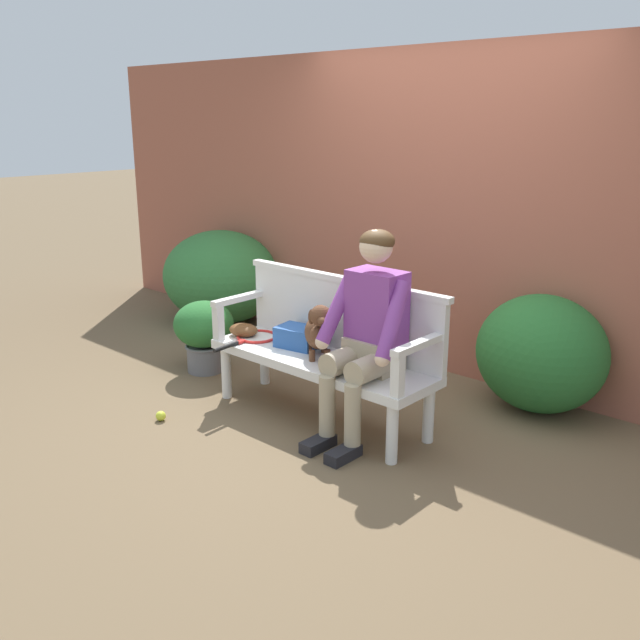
{
  "coord_description": "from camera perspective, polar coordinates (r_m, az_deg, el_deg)",
  "views": [
    {
      "loc": [
        2.89,
        -3.18,
        1.94
      ],
      "look_at": [
        0.0,
        0.0,
        0.68
      ],
      "focal_mm": 39.27,
      "sensor_mm": 36.0,
      "label": 1
    }
  ],
  "objects": [
    {
      "name": "ground_plane",
      "position": [
        4.71,
        0.0,
        -7.95
      ],
      "size": [
        40.0,
        40.0,
        0.0
      ],
      "primitive_type": "plane",
      "color": "brown"
    },
    {
      "name": "brick_garden_fence",
      "position": [
        5.52,
        10.44,
        8.57
      ],
      "size": [
        8.0,
        0.3,
        2.44
      ],
      "primitive_type": "cube",
      "color": "#9E5642",
      "rests_on": "ground"
    },
    {
      "name": "hedge_bush_far_right",
      "position": [
        4.93,
        17.57,
        -2.62
      ],
      "size": [
        0.89,
        0.78,
        0.8
      ],
      "primitive_type": "ellipsoid",
      "color": "#286B2D",
      "rests_on": "ground"
    },
    {
      "name": "hedge_bush_mid_left",
      "position": [
        6.81,
        -8.02,
        3.52
      ],
      "size": [
        1.2,
        1.07,
        0.89
      ],
      "primitive_type": "ellipsoid",
      "color": "#337538",
      "rests_on": "ground"
    },
    {
      "name": "garden_bench",
      "position": [
        4.57,
        0.0,
        -3.71
      ],
      "size": [
        1.62,
        0.49,
        0.43
      ],
      "color": "white",
      "rests_on": "ground"
    },
    {
      "name": "bench_backrest",
      "position": [
        4.63,
        1.8,
        0.61
      ],
      "size": [
        1.66,
        0.06,
        0.5
      ],
      "color": "white",
      "rests_on": "garden_bench"
    },
    {
      "name": "bench_armrest_left_end",
      "position": [
        4.97,
        -7.26,
        0.94
      ],
      "size": [
        0.06,
        0.49,
        0.28
      ],
      "color": "white",
      "rests_on": "garden_bench"
    },
    {
      "name": "bench_armrest_right_end",
      "position": [
        3.97,
        7.4,
        -3.06
      ],
      "size": [
        0.06,
        0.49,
        0.28
      ],
      "color": "white",
      "rests_on": "garden_bench"
    },
    {
      "name": "person_seated",
      "position": [
        4.21,
        3.93,
        -0.73
      ],
      "size": [
        0.56,
        0.65,
        1.3
      ],
      "color": "black",
      "rests_on": "ground"
    },
    {
      "name": "dog_on_bench",
      "position": [
        4.47,
        -0.1,
        -0.84
      ],
      "size": [
        0.35,
        0.32,
        0.38
      ],
      "color": "brown",
      "rests_on": "garden_bench"
    },
    {
      "name": "tennis_racket",
      "position": [
        4.94,
        -5.36,
        -1.42
      ],
      "size": [
        0.31,
        0.57,
        0.03
      ],
      "color": "red",
      "rests_on": "garden_bench"
    },
    {
      "name": "baseball_glove",
      "position": [
        4.99,
        -6.25,
        -0.81
      ],
      "size": [
        0.24,
        0.2,
        0.09
      ],
      "primitive_type": "ellipsoid",
      "rotation": [
        0.0,
        0.0,
        0.16
      ],
      "color": "brown",
      "rests_on": "garden_bench"
    },
    {
      "name": "sports_bag",
      "position": [
        4.73,
        -1.79,
        -1.39
      ],
      "size": [
        0.31,
        0.24,
        0.14
      ],
      "primitive_type": "cube",
      "rotation": [
        0.0,
        0.0,
        0.17
      ],
      "color": "#2856A3",
      "rests_on": "garden_bench"
    },
    {
      "name": "tennis_ball",
      "position": [
        4.77,
        -12.85,
        -7.63
      ],
      "size": [
        0.07,
        0.07,
        0.07
      ],
      "primitive_type": "sphere",
      "color": "#CCDB33",
      "rests_on": "ground"
    },
    {
      "name": "potted_plant",
      "position": [
        5.51,
        -9.44,
        -0.84
      ],
      "size": [
        0.47,
        0.47,
        0.56
      ],
      "color": "slate",
      "rests_on": "ground"
    }
  ]
}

